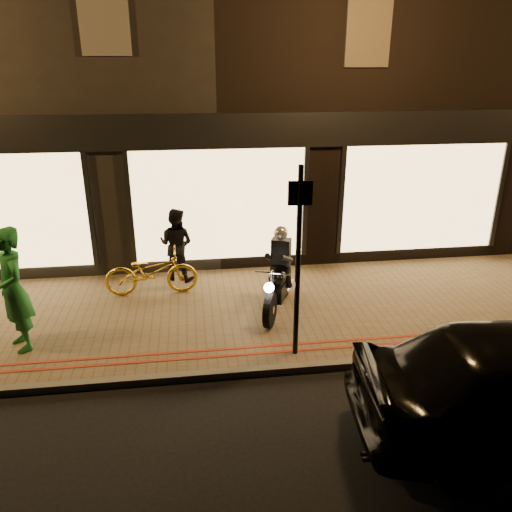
{
  "coord_description": "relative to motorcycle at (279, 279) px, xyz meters",
  "views": [
    {
      "loc": [
        -0.6,
        -6.3,
        4.42
      ],
      "look_at": [
        0.55,
        2.2,
        1.1
      ],
      "focal_mm": 35.0,
      "sensor_mm": 36.0,
      "label": 1
    }
  ],
  "objects": [
    {
      "name": "red_kerb_lines",
      "position": [
        -0.93,
        -1.39,
        -0.61
      ],
      "size": [
        50.0,
        0.26,
        0.01
      ],
      "color": "maroon",
      "rests_on": "sidewalk"
    },
    {
      "name": "ground",
      "position": [
        -0.93,
        -1.94,
        -0.73
      ],
      "size": [
        90.0,
        90.0,
        0.0
      ],
      "primitive_type": "plane",
      "color": "black",
      "rests_on": "ground"
    },
    {
      "name": "bicycle_gold",
      "position": [
        -2.37,
        0.98,
        -0.14
      ],
      "size": [
        1.81,
        0.67,
        0.94
      ],
      "primitive_type": "imported",
      "rotation": [
        0.0,
        0.0,
        1.59
      ],
      "color": "gold",
      "rests_on": "sidewalk"
    },
    {
      "name": "person_green",
      "position": [
        -4.34,
        -0.77,
        0.4
      ],
      "size": [
        0.8,
        0.88,
        2.02
      ],
      "primitive_type": "imported",
      "rotation": [
        0.0,
        0.0,
        -1.0
      ],
      "color": "#1B672A",
      "rests_on": "sidewalk"
    },
    {
      "name": "sidewalk",
      "position": [
        -0.93,
        0.06,
        -0.67
      ],
      "size": [
        50.0,
        4.0,
        0.12
      ],
      "primitive_type": "cube",
      "color": "brown",
      "rests_on": "ground"
    },
    {
      "name": "person_dark",
      "position": [
        -1.88,
        1.69,
        0.16
      ],
      "size": [
        0.93,
        0.85,
        1.54
      ],
      "primitive_type": "imported",
      "rotation": [
        0.0,
        0.0,
        2.71
      ],
      "color": "black",
      "rests_on": "sidewalk"
    },
    {
      "name": "building_row",
      "position": [
        -0.93,
        7.05,
        3.51
      ],
      "size": [
        48.0,
        10.11,
        8.5
      ],
      "color": "black",
      "rests_on": "ground"
    },
    {
      "name": "motorcycle",
      "position": [
        0.0,
        0.0,
        0.0
      ],
      "size": [
        0.91,
        1.84,
        1.59
      ],
      "rotation": [
        0.0,
        0.0,
        -0.39
      ],
      "color": "black",
      "rests_on": "sidewalk"
    },
    {
      "name": "sign_post",
      "position": [
        -0.0,
        -1.54,
        1.06
      ],
      "size": [
        0.35,
        0.08,
        3.0
      ],
      "rotation": [
        0.0,
        0.0,
        -0.05
      ],
      "color": "black",
      "rests_on": "sidewalk"
    },
    {
      "name": "kerb_stone",
      "position": [
        -0.93,
        -1.89,
        -0.67
      ],
      "size": [
        50.0,
        0.14,
        0.12
      ],
      "primitive_type": "cube",
      "color": "#59544C",
      "rests_on": "ground"
    }
  ]
}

